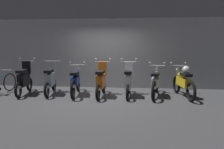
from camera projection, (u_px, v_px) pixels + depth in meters
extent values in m
plane|color=#424244|center=(100.00, 97.00, 7.36)|extent=(80.00, 80.00, 0.00)
cube|color=#ADADB2|center=(107.00, 54.00, 9.05)|extent=(16.00, 0.30, 2.82)
torus|color=black|center=(29.00, 84.00, 8.38)|extent=(0.17, 0.54, 0.53)
torus|color=black|center=(18.00, 90.00, 7.24)|extent=(0.17, 0.54, 0.53)
cube|color=black|center=(24.00, 80.00, 7.77)|extent=(0.32, 0.76, 0.44)
cube|color=black|center=(26.00, 67.00, 8.06)|extent=(0.29, 0.16, 0.48)
cube|color=black|center=(22.00, 71.00, 7.57)|extent=(0.31, 0.55, 0.10)
cylinder|color=#B7BABF|center=(27.00, 61.00, 8.17)|extent=(0.56, 0.12, 0.04)
sphere|color=#B7BABF|center=(20.00, 59.00, 8.14)|extent=(0.07, 0.07, 0.07)
sphere|color=#B7BABF|center=(34.00, 59.00, 8.17)|extent=(0.07, 0.07, 0.07)
cylinder|color=#B7BABF|center=(28.00, 73.00, 8.28)|extent=(0.08, 0.15, 0.85)
sphere|color=silver|center=(28.00, 65.00, 8.23)|extent=(0.12, 0.12, 0.12)
cube|color=white|center=(18.00, 87.00, 7.25)|extent=(0.16, 0.04, 0.10)
torus|color=black|center=(54.00, 84.00, 8.40)|extent=(0.17, 0.54, 0.53)
torus|color=black|center=(47.00, 90.00, 7.27)|extent=(0.17, 0.54, 0.53)
cube|color=#9EA0A8|center=(50.00, 79.00, 7.80)|extent=(0.33, 0.76, 0.44)
cube|color=#9EA0A8|center=(52.00, 67.00, 8.08)|extent=(0.29, 0.16, 0.48)
cube|color=black|center=(49.00, 71.00, 7.59)|extent=(0.32, 0.55, 0.10)
cylinder|color=#B7BABF|center=(52.00, 61.00, 8.19)|extent=(0.56, 0.12, 0.04)
cylinder|color=#B7BABF|center=(53.00, 73.00, 8.30)|extent=(0.08, 0.15, 0.85)
sphere|color=silver|center=(53.00, 65.00, 8.26)|extent=(0.12, 0.12, 0.12)
cube|color=white|center=(47.00, 87.00, 7.27)|extent=(0.16, 0.04, 0.10)
torus|color=black|center=(78.00, 83.00, 8.36)|extent=(0.17, 0.66, 0.65)
torus|color=black|center=(73.00, 90.00, 7.07)|extent=(0.17, 0.66, 0.65)
cube|color=#1E389E|center=(75.00, 81.00, 7.69)|extent=(0.32, 0.85, 0.28)
ellipsoid|color=#1E389E|center=(76.00, 74.00, 7.81)|extent=(0.31, 0.47, 0.22)
cube|color=black|center=(75.00, 73.00, 7.47)|extent=(0.30, 0.55, 0.10)
cylinder|color=#B7BABF|center=(77.00, 65.00, 8.16)|extent=(0.56, 0.10, 0.04)
sphere|color=#B7BABF|center=(70.00, 62.00, 8.14)|extent=(0.07, 0.07, 0.07)
sphere|color=#B7BABF|center=(84.00, 62.00, 8.15)|extent=(0.07, 0.07, 0.07)
cylinder|color=#B7BABF|center=(78.00, 75.00, 8.26)|extent=(0.07, 0.16, 0.65)
sphere|color=silver|center=(77.00, 69.00, 8.23)|extent=(0.12, 0.12, 0.12)
cube|color=white|center=(73.00, 86.00, 7.08)|extent=(0.16, 0.03, 0.10)
torus|color=black|center=(104.00, 86.00, 8.05)|extent=(0.10, 0.53, 0.53)
torus|color=black|center=(98.00, 92.00, 6.92)|extent=(0.10, 0.53, 0.53)
cube|color=orange|center=(101.00, 81.00, 7.44)|extent=(0.24, 0.74, 0.44)
cube|color=orange|center=(102.00, 68.00, 7.73)|extent=(0.28, 0.13, 0.48)
cube|color=black|center=(100.00, 72.00, 7.24)|extent=(0.25, 0.53, 0.10)
cylinder|color=#B7BABF|center=(103.00, 62.00, 7.84)|extent=(0.56, 0.05, 0.04)
sphere|color=#B7BABF|center=(96.00, 59.00, 7.85)|extent=(0.07, 0.07, 0.07)
sphere|color=#B7BABF|center=(110.00, 59.00, 7.79)|extent=(0.07, 0.07, 0.07)
cylinder|color=#B7BABF|center=(103.00, 75.00, 7.94)|extent=(0.06, 0.15, 0.85)
sphere|color=silver|center=(103.00, 66.00, 7.90)|extent=(0.12, 0.12, 0.12)
cube|color=white|center=(98.00, 89.00, 6.92)|extent=(0.16, 0.02, 0.10)
torus|color=black|center=(129.00, 86.00, 8.07)|extent=(0.10, 0.53, 0.53)
torus|color=black|center=(127.00, 92.00, 6.94)|extent=(0.10, 0.53, 0.53)
cube|color=silver|center=(128.00, 81.00, 7.47)|extent=(0.23, 0.74, 0.44)
cube|color=silver|center=(129.00, 68.00, 7.75)|extent=(0.28, 0.13, 0.48)
cube|color=black|center=(128.00, 72.00, 7.26)|extent=(0.25, 0.52, 0.10)
cylinder|color=#B7BABF|center=(129.00, 62.00, 7.86)|extent=(0.56, 0.05, 0.04)
sphere|color=#B7BABF|center=(122.00, 59.00, 7.87)|extent=(0.07, 0.07, 0.07)
sphere|color=#B7BABF|center=(136.00, 59.00, 7.81)|extent=(0.07, 0.07, 0.07)
cylinder|color=#B7BABF|center=(129.00, 75.00, 7.97)|extent=(0.06, 0.15, 0.85)
sphere|color=silver|center=(129.00, 66.00, 7.92)|extent=(0.12, 0.12, 0.12)
cube|color=white|center=(127.00, 89.00, 6.95)|extent=(0.16, 0.02, 0.10)
torus|color=black|center=(157.00, 84.00, 8.11)|extent=(0.21, 0.66, 0.65)
torus|color=black|center=(154.00, 91.00, 6.87)|extent=(0.21, 0.66, 0.65)
cube|color=silver|center=(155.00, 82.00, 7.46)|extent=(0.37, 0.86, 0.28)
ellipsoid|color=silver|center=(156.00, 75.00, 7.58)|extent=(0.34, 0.48, 0.22)
cube|color=black|center=(155.00, 74.00, 7.25)|extent=(0.33, 0.56, 0.10)
cylinder|color=#B7BABF|center=(157.00, 66.00, 7.91)|extent=(0.56, 0.14, 0.04)
sphere|color=#B7BABF|center=(150.00, 63.00, 7.97)|extent=(0.07, 0.07, 0.07)
sphere|color=#B7BABF|center=(165.00, 63.00, 7.83)|extent=(0.07, 0.07, 0.07)
cylinder|color=#B7BABF|center=(157.00, 76.00, 8.01)|extent=(0.08, 0.17, 0.65)
sphere|color=silver|center=(157.00, 70.00, 7.98)|extent=(0.12, 0.12, 0.12)
cube|color=white|center=(154.00, 88.00, 6.88)|extent=(0.16, 0.04, 0.10)
torus|color=black|center=(177.00, 84.00, 8.03)|extent=(0.19, 0.66, 0.65)
torus|color=black|center=(191.00, 92.00, 6.75)|extent=(0.19, 0.66, 0.65)
cube|color=gold|center=(183.00, 82.00, 7.36)|extent=(0.34, 0.86, 0.28)
ellipsoid|color=gold|center=(182.00, 75.00, 7.49)|extent=(0.32, 0.47, 0.22)
cube|color=black|center=(186.00, 75.00, 7.15)|extent=(0.31, 0.55, 0.10)
cylinder|color=#B7BABF|center=(178.00, 66.00, 7.84)|extent=(0.56, 0.12, 0.04)
sphere|color=#B7BABF|center=(171.00, 63.00, 7.81)|extent=(0.07, 0.07, 0.07)
sphere|color=#B7BABF|center=(185.00, 63.00, 7.84)|extent=(0.07, 0.07, 0.07)
cylinder|color=#B7BABF|center=(177.00, 76.00, 7.94)|extent=(0.08, 0.17, 0.65)
sphere|color=silver|center=(178.00, 70.00, 7.91)|extent=(0.12, 0.12, 0.12)
cube|color=white|center=(191.00, 88.00, 6.76)|extent=(0.16, 0.04, 0.10)
sphere|color=silver|center=(186.00, 70.00, 7.12)|extent=(0.24, 0.24, 0.24)
torus|color=black|center=(10.00, 82.00, 8.39)|extent=(0.15, 0.68, 0.68)
cylinder|color=#B7BABF|center=(7.00, 70.00, 8.20)|extent=(0.50, 0.11, 0.03)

